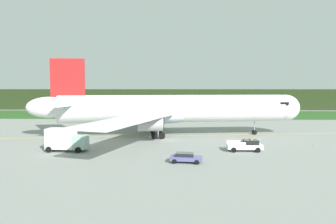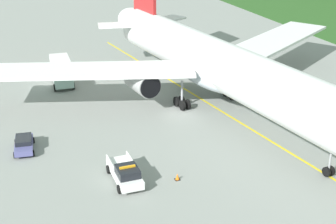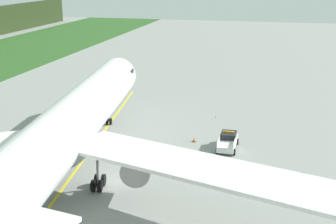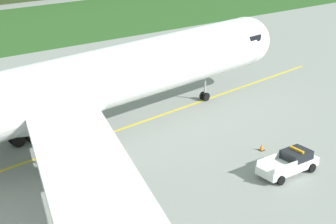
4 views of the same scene
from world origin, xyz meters
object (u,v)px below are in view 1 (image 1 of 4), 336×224
at_px(apron_cone, 248,144).
at_px(staff_car, 186,157).
at_px(airliner, 169,109).
at_px(ops_pickup_truck, 246,145).
at_px(catering_truck, 66,139).

bearing_deg(apron_cone, staff_car, -131.54).
height_order(airliner, ops_pickup_truck, airliner).
relative_size(ops_pickup_truck, apron_cone, 8.89).
xyz_separation_m(airliner, staff_car, (2.78, -22.57, -4.62)).
bearing_deg(airliner, staff_car, -82.98).
distance_m(airliner, staff_car, 23.20).
distance_m(airliner, apron_cone, 17.80).
relative_size(catering_truck, staff_car, 1.46).
height_order(ops_pickup_truck, staff_car, ops_pickup_truck).
xyz_separation_m(ops_pickup_truck, staff_car, (-9.41, -7.65, -0.20)).
relative_size(airliner, apron_cone, 91.64).
distance_m(catering_truck, staff_car, 19.48).
xyz_separation_m(catering_truck, staff_car, (18.22, -6.80, -1.14)).
distance_m(staff_car, apron_cone, 16.09).
bearing_deg(ops_pickup_truck, apron_cone, 73.97).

